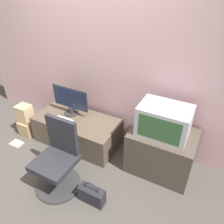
{
  "coord_description": "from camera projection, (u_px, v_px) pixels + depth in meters",
  "views": [
    {
      "loc": [
        1.58,
        -1.18,
        2.29
      ],
      "look_at": [
        0.44,
        0.99,
        0.68
      ],
      "focal_mm": 35.0,
      "sensor_mm": 36.0,
      "label": 1
    }
  ],
  "objects": [
    {
      "name": "ground_plane",
      "position": [
        45.0,
        186.0,
        2.75
      ],
      "size": [
        12.0,
        12.0,
        0.0
      ],
      "primitive_type": "plane",
      "color": "#4C4742"
    },
    {
      "name": "wall_back",
      "position": [
        95.0,
        54.0,
        3.01
      ],
      "size": [
        4.4,
        0.05,
        2.6
      ],
      "color": "beige",
      "rests_on": "ground_plane"
    },
    {
      "name": "desk",
      "position": [
        78.0,
        130.0,
        3.35
      ],
      "size": [
        1.27,
        0.62,
        0.43
      ],
      "color": "brown",
      "rests_on": "ground_plane"
    },
    {
      "name": "side_stand",
      "position": [
        161.0,
        151.0,
        2.84
      ],
      "size": [
        0.81,
        0.59,
        0.6
      ],
      "color": "#4C4238",
      "rests_on": "ground_plane"
    },
    {
      "name": "main_monitor",
      "position": [
        70.0,
        101.0,
        3.24
      ],
      "size": [
        0.6,
        0.22,
        0.43
      ],
      "color": "#2D2D2D",
      "rests_on": "desk"
    },
    {
      "name": "keyboard",
      "position": [
        63.0,
        120.0,
        3.2
      ],
      "size": [
        0.29,
        0.12,
        0.01
      ],
      "color": "silver",
      "rests_on": "desk"
    },
    {
      "name": "mouse",
      "position": [
        75.0,
        124.0,
        3.1
      ],
      "size": [
        0.06,
        0.04,
        0.03
      ],
      "color": "#4C4C51",
      "rests_on": "desk"
    },
    {
      "name": "crt_tv",
      "position": [
        164.0,
        121.0,
        2.57
      ],
      "size": [
        0.6,
        0.41,
        0.38
      ],
      "color": "#B7B7BC",
      "rests_on": "side_stand"
    },
    {
      "name": "office_chair",
      "position": [
        58.0,
        162.0,
        2.6
      ],
      "size": [
        0.56,
        0.56,
        0.9
      ],
      "color": "#333333",
      "rests_on": "ground_plane"
    },
    {
      "name": "cardboard_box_lower",
      "position": [
        28.0,
        127.0,
        3.57
      ],
      "size": [
        0.23,
        0.24,
        0.24
      ],
      "color": "tan",
      "rests_on": "ground_plane"
    },
    {
      "name": "cardboard_box_upper",
      "position": [
        25.0,
        114.0,
        3.43
      ],
      "size": [
        0.21,
        0.19,
        0.29
      ],
      "color": "#D1B27F",
      "rests_on": "cardboard_box_lower"
    },
    {
      "name": "handbag",
      "position": [
        92.0,
        195.0,
        2.51
      ],
      "size": [
        0.31,
        0.13,
        0.31
      ],
      "color": "#232328",
      "rests_on": "ground_plane"
    },
    {
      "name": "book",
      "position": [
        17.0,
        144.0,
        3.4
      ],
      "size": [
        0.18,
        0.14,
        0.02
      ],
      "color": "beige",
      "rests_on": "ground_plane"
    }
  ]
}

